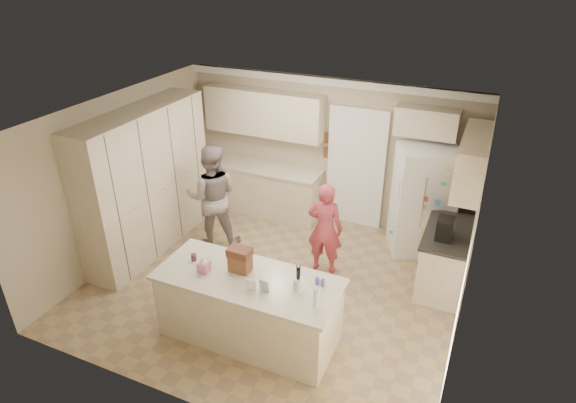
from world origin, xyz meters
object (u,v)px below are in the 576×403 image
at_px(coffee_maker, 445,229).
at_px(teen_girl, 325,228).
at_px(refrigerator, 423,201).
at_px(dollhouse_body, 240,263).
at_px(teen_boy, 212,197).
at_px(island_base, 249,309).
at_px(tissue_box, 204,267).
at_px(utensil_crock, 299,284).

distance_m(coffee_maker, teen_girl, 1.72).
distance_m(refrigerator, dollhouse_body, 3.34).
bearing_deg(teen_girl, teen_boy, -3.68).
xyz_separation_m(island_base, teen_girl, (0.37, 1.76, 0.30)).
relative_size(coffee_maker, teen_boy, 0.17).
bearing_deg(tissue_box, coffee_maker, 37.57).
height_order(coffee_maker, utensil_crock, coffee_maker).
xyz_separation_m(refrigerator, teen_boy, (-3.17, -1.20, -0.02)).
xyz_separation_m(utensil_crock, tissue_box, (-1.20, -0.15, -0.00)).
bearing_deg(teen_girl, coffee_maker, -179.09).
distance_m(coffee_maker, tissue_box, 3.28).
bearing_deg(teen_boy, dollhouse_body, 105.64).
height_order(coffee_maker, dollhouse_body, coffee_maker).
bearing_deg(teen_boy, teen_girl, 155.02).
bearing_deg(teen_boy, tissue_box, 93.82).
height_order(utensil_crock, tissue_box, utensil_crock).
xyz_separation_m(island_base, tissue_box, (-0.55, -0.10, 0.56)).
xyz_separation_m(refrigerator, teen_girl, (-1.22, -1.19, -0.16)).
bearing_deg(dollhouse_body, tissue_box, -153.43).
height_order(utensil_crock, teen_girl, teen_girl).
bearing_deg(refrigerator, teen_girl, -159.24).
xyz_separation_m(island_base, dollhouse_body, (-0.15, 0.10, 0.60)).
height_order(dollhouse_body, teen_girl, teen_girl).
bearing_deg(utensil_crock, tissue_box, -172.87).
bearing_deg(tissue_box, dollhouse_body, 26.57).
bearing_deg(refrigerator, teen_boy, 177.27).
distance_m(island_base, teen_girl, 1.82).
relative_size(utensil_crock, teen_girl, 0.10).
bearing_deg(tissue_box, teen_boy, 119.04).
bearing_deg(utensil_crock, teen_girl, 99.32).
xyz_separation_m(island_base, teen_boy, (-1.58, 1.75, 0.44)).
height_order(tissue_box, teen_girl, teen_girl).
bearing_deg(tissue_box, refrigerator, 54.88).
bearing_deg(island_base, teen_boy, 132.03).
distance_m(utensil_crock, teen_girl, 1.75).
height_order(coffee_maker, island_base, coffee_maker).
distance_m(utensil_crock, dollhouse_body, 0.80).
height_order(island_base, tissue_box, tissue_box).
relative_size(coffee_maker, dollhouse_body, 1.15).
distance_m(refrigerator, teen_girl, 1.71).
relative_size(utensil_crock, tissue_box, 1.07).
xyz_separation_m(dollhouse_body, teen_boy, (-1.43, 1.65, -0.15)).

